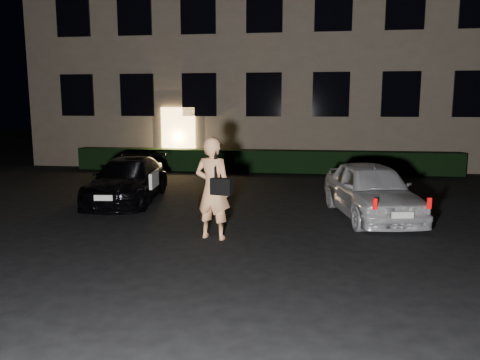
# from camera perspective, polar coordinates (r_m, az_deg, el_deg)

# --- Properties ---
(ground) EXTENTS (80.00, 80.00, 0.00)m
(ground) POSITION_cam_1_polar(r_m,az_deg,el_deg) (8.31, -4.08, -9.14)
(ground) COLOR black
(ground) RESTS_ON ground
(building) EXTENTS (20.00, 8.11, 12.00)m
(building) POSITION_cam_1_polar(r_m,az_deg,el_deg) (23.01, 3.92, 17.61)
(building) COLOR #736452
(building) RESTS_ON ground
(hedge) EXTENTS (15.00, 0.70, 0.85)m
(hedge) POSITION_cam_1_polar(r_m,az_deg,el_deg) (18.41, 2.73, 2.34)
(hedge) COLOR black
(hedge) RESTS_ON ground
(sedan) EXTENTS (2.06, 4.20, 1.17)m
(sedan) POSITION_cam_1_polar(r_m,az_deg,el_deg) (13.04, -13.51, -0.02)
(sedan) COLOR black
(sedan) RESTS_ON ground
(hatch) EXTENTS (2.25, 4.03, 1.30)m
(hatch) POSITION_cam_1_polar(r_m,az_deg,el_deg) (11.29, 15.66, -1.17)
(hatch) COLOR silver
(hatch) RESTS_ON ground
(man) EXTENTS (0.84, 0.64, 2.00)m
(man) POSITION_cam_1_polar(r_m,az_deg,el_deg) (9.09, -3.32, -1.01)
(man) COLOR #FFAD72
(man) RESTS_ON ground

